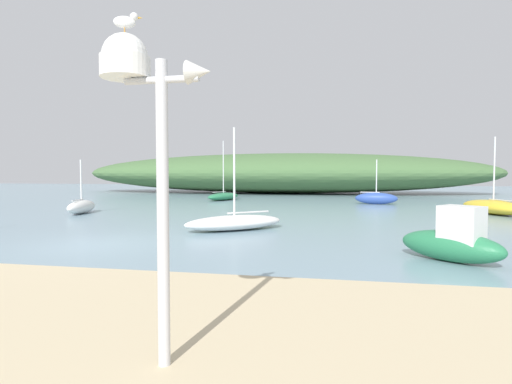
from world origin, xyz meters
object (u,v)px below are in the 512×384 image
at_px(sailboat_west_reach, 376,198).
at_px(sailboat_by_sandbar, 234,222).
at_px(sailboat_off_point, 223,196).
at_px(seagull_on_radar, 126,21).
at_px(mast_structure, 139,95).
at_px(sailboat_near_shore, 493,207).
at_px(motorboat_east_reach, 453,241).
at_px(sailboat_outer_mooring, 82,207).

bearing_deg(sailboat_west_reach, sailboat_by_sandbar, -114.80).
bearing_deg(sailboat_off_point, seagull_on_radar, -76.53).
xyz_separation_m(mast_structure, sailboat_near_shore, (9.94, 19.11, -2.52)).
height_order(seagull_on_radar, motorboat_east_reach, seagull_on_radar).
height_order(sailboat_by_sandbar, sailboat_west_reach, sailboat_by_sandbar).
relative_size(sailboat_outer_mooring, sailboat_west_reach, 1.00).
bearing_deg(sailboat_by_sandbar, sailboat_near_shore, 34.98).
xyz_separation_m(seagull_on_radar, sailboat_by_sandbar, (-1.62, 10.93, -3.33)).
bearing_deg(sailboat_near_shore, sailboat_by_sandbar, -145.02).
height_order(sailboat_off_point, sailboat_near_shore, sailboat_off_point).
height_order(sailboat_off_point, sailboat_west_reach, sailboat_off_point).
bearing_deg(sailboat_outer_mooring, sailboat_near_shore, 9.98).
xyz_separation_m(sailboat_outer_mooring, sailboat_west_reach, (15.77, 9.44, 0.05)).
distance_m(sailboat_west_reach, motorboat_east_reach, 18.22).
height_order(sailboat_off_point, sailboat_by_sandbar, sailboat_off_point).
bearing_deg(sailboat_by_sandbar, sailboat_west_reach, 65.20).
relative_size(sailboat_outer_mooring, sailboat_near_shore, 0.66).
height_order(sailboat_near_shore, sailboat_west_reach, sailboat_near_shore).
distance_m(sailboat_outer_mooring, sailboat_near_shore, 21.34).
relative_size(seagull_on_radar, motorboat_east_reach, 0.12).
height_order(seagull_on_radar, sailboat_near_shore, sailboat_near_shore).
bearing_deg(sailboat_west_reach, mast_structure, -100.69).
bearing_deg(sailboat_off_point, sailboat_outer_mooring, -111.72).
bearing_deg(sailboat_near_shore, sailboat_west_reach, 132.44).
bearing_deg(motorboat_east_reach, sailboat_by_sandbar, 146.23).
bearing_deg(sailboat_off_point, sailboat_west_reach, -9.79).
xyz_separation_m(seagull_on_radar, sailboat_outer_mooring, (-10.95, 15.41, -3.26)).
bearing_deg(mast_structure, seagull_on_radar, 177.38).
xyz_separation_m(mast_structure, sailboat_outer_mooring, (-11.07, 15.41, -2.53)).
relative_size(sailboat_outer_mooring, sailboat_off_point, 0.66).
height_order(seagull_on_radar, sailboat_west_reach, seagull_on_radar).
height_order(seagull_on_radar, sailboat_off_point, sailboat_off_point).
height_order(sailboat_outer_mooring, sailboat_by_sandbar, sailboat_by_sandbar).
relative_size(mast_structure, sailboat_by_sandbar, 0.85).
relative_size(sailboat_off_point, sailboat_near_shore, 1.00).
xyz_separation_m(seagull_on_radar, sailboat_off_point, (-6.42, 26.79, -3.30)).
xyz_separation_m(mast_structure, motorboat_east_reach, (4.70, 6.63, -2.38)).
bearing_deg(seagull_on_radar, motorboat_east_reach, 53.95).
height_order(sailboat_by_sandbar, motorboat_east_reach, sailboat_by_sandbar).
xyz_separation_m(sailboat_off_point, motorboat_east_reach, (11.24, -20.16, 0.19)).
xyz_separation_m(sailboat_near_shore, motorboat_east_reach, (-5.25, -12.48, 0.13)).
distance_m(sailboat_near_shore, motorboat_east_reach, 13.54).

